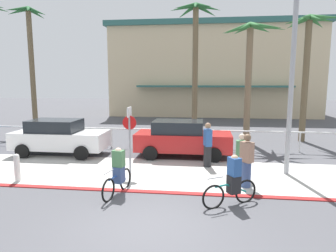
{
  "coord_description": "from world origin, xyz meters",
  "views": [
    {
      "loc": [
        1.34,
        -6.89,
        3.54
      ],
      "look_at": [
        -0.26,
        6.0,
        1.57
      ],
      "focal_mm": 32.32,
      "sensor_mm": 36.0,
      "label": 1
    }
  ],
  "objects_px": {
    "car_white_1": "(59,137)",
    "cyclist_teal_0": "(232,182)",
    "pedestrian_0": "(208,146)",
    "palm_tree_2": "(195,37)",
    "palm_tree_4": "(308,45)",
    "palm_tree_1": "(30,44)",
    "pedestrian_2": "(241,158)",
    "bollard_1": "(17,167)",
    "streetlight_curb": "(295,59)",
    "cyclist_blue_1": "(118,172)",
    "stop_sign_bike_lane": "(130,131)",
    "palm_tree_3": "(250,49)",
    "pedestrian_1": "(246,163)",
    "car_red_2": "(182,138)"
  },
  "relations": [
    {
      "from": "palm_tree_4",
      "to": "streetlight_curb",
      "type": "bearing_deg",
      "value": -110.23
    },
    {
      "from": "bollard_1",
      "to": "streetlight_curb",
      "type": "distance_m",
      "value": 10.5
    },
    {
      "from": "palm_tree_2",
      "to": "pedestrian_0",
      "type": "distance_m",
      "value": 9.33
    },
    {
      "from": "palm_tree_1",
      "to": "cyclist_blue_1",
      "type": "height_order",
      "value": "palm_tree_1"
    },
    {
      "from": "stop_sign_bike_lane",
      "to": "palm_tree_4",
      "type": "bearing_deg",
      "value": 41.26
    },
    {
      "from": "palm_tree_4",
      "to": "palm_tree_3",
      "type": "bearing_deg",
      "value": -168.01
    },
    {
      "from": "car_red_2",
      "to": "pedestrian_1",
      "type": "height_order",
      "value": "pedestrian_1"
    },
    {
      "from": "cyclist_teal_0",
      "to": "pedestrian_0",
      "type": "bearing_deg",
      "value": 100.18
    },
    {
      "from": "cyclist_blue_1",
      "to": "car_white_1",
      "type": "bearing_deg",
      "value": 132.61
    },
    {
      "from": "palm_tree_2",
      "to": "car_white_1",
      "type": "distance_m",
      "value": 10.35
    },
    {
      "from": "stop_sign_bike_lane",
      "to": "bollard_1",
      "type": "bearing_deg",
      "value": -160.57
    },
    {
      "from": "pedestrian_0",
      "to": "palm_tree_4",
      "type": "bearing_deg",
      "value": 47.73
    },
    {
      "from": "palm_tree_1",
      "to": "palm_tree_2",
      "type": "height_order",
      "value": "palm_tree_1"
    },
    {
      "from": "palm_tree_2",
      "to": "pedestrian_1",
      "type": "relative_size",
      "value": 4.61
    },
    {
      "from": "car_white_1",
      "to": "pedestrian_0",
      "type": "height_order",
      "value": "pedestrian_0"
    },
    {
      "from": "palm_tree_3",
      "to": "cyclist_teal_0",
      "type": "relative_size",
      "value": 4.21
    },
    {
      "from": "palm_tree_3",
      "to": "palm_tree_2",
      "type": "bearing_deg",
      "value": 145.4
    },
    {
      "from": "stop_sign_bike_lane",
      "to": "palm_tree_3",
      "type": "xyz_separation_m",
      "value": [
        5.22,
        6.73,
        3.6
      ]
    },
    {
      "from": "cyclist_blue_1",
      "to": "pedestrian_0",
      "type": "height_order",
      "value": "pedestrian_0"
    },
    {
      "from": "streetlight_curb",
      "to": "palm_tree_3",
      "type": "relative_size",
      "value": 1.12
    },
    {
      "from": "palm_tree_4",
      "to": "pedestrian_0",
      "type": "height_order",
      "value": "palm_tree_4"
    },
    {
      "from": "palm_tree_3",
      "to": "car_red_2",
      "type": "xyz_separation_m",
      "value": [
        -3.47,
        -3.79,
        -4.41
      ]
    },
    {
      "from": "bollard_1",
      "to": "palm_tree_4",
      "type": "distance_m",
      "value": 15.81
    },
    {
      "from": "stop_sign_bike_lane",
      "to": "cyclist_teal_0",
      "type": "distance_m",
      "value": 4.47
    },
    {
      "from": "car_white_1",
      "to": "pedestrian_0",
      "type": "bearing_deg",
      "value": -10.2
    },
    {
      "from": "streetlight_curb",
      "to": "palm_tree_4",
      "type": "xyz_separation_m",
      "value": [
        2.55,
        6.93,
        1.24
      ]
    },
    {
      "from": "bollard_1",
      "to": "palm_tree_4",
      "type": "height_order",
      "value": "palm_tree_4"
    },
    {
      "from": "palm_tree_1",
      "to": "palm_tree_3",
      "type": "bearing_deg",
      "value": -11.55
    },
    {
      "from": "pedestrian_0",
      "to": "pedestrian_2",
      "type": "height_order",
      "value": "pedestrian_0"
    },
    {
      "from": "palm_tree_3",
      "to": "palm_tree_1",
      "type": "bearing_deg",
      "value": 168.45
    },
    {
      "from": "pedestrian_0",
      "to": "bollard_1",
      "type": "bearing_deg",
      "value": -158.34
    },
    {
      "from": "palm_tree_3",
      "to": "pedestrian_1",
      "type": "bearing_deg",
      "value": -97.71
    },
    {
      "from": "streetlight_curb",
      "to": "palm_tree_4",
      "type": "height_order",
      "value": "streetlight_curb"
    },
    {
      "from": "palm_tree_1",
      "to": "pedestrian_2",
      "type": "relative_size",
      "value": 5.21
    },
    {
      "from": "cyclist_teal_0",
      "to": "pedestrian_0",
      "type": "height_order",
      "value": "pedestrian_0"
    },
    {
      "from": "pedestrian_1",
      "to": "pedestrian_0",
      "type": "bearing_deg",
      "value": 119.28
    },
    {
      "from": "palm_tree_2",
      "to": "cyclist_blue_1",
      "type": "bearing_deg",
      "value": -100.16
    },
    {
      "from": "stop_sign_bike_lane",
      "to": "cyclist_blue_1",
      "type": "xyz_separation_m",
      "value": [
        0.13,
        -2.02,
        -0.98
      ]
    },
    {
      "from": "bollard_1",
      "to": "pedestrian_1",
      "type": "relative_size",
      "value": 0.55
    },
    {
      "from": "bollard_1",
      "to": "pedestrian_1",
      "type": "distance_m",
      "value": 7.94
    },
    {
      "from": "palm_tree_4",
      "to": "cyclist_teal_0",
      "type": "xyz_separation_m",
      "value": [
        -4.86,
        -9.88,
        -4.82
      ]
    },
    {
      "from": "cyclist_blue_1",
      "to": "palm_tree_2",
      "type": "bearing_deg",
      "value": 79.84
    },
    {
      "from": "palm_tree_2",
      "to": "streetlight_curb",
      "type": "bearing_deg",
      "value": -65.56
    },
    {
      "from": "palm_tree_1",
      "to": "pedestrian_1",
      "type": "height_order",
      "value": "palm_tree_1"
    },
    {
      "from": "palm_tree_2",
      "to": "palm_tree_4",
      "type": "bearing_deg",
      "value": -13.02
    },
    {
      "from": "palm_tree_1",
      "to": "pedestrian_1",
      "type": "distance_m",
      "value": 18.23
    },
    {
      "from": "pedestrian_1",
      "to": "bollard_1",
      "type": "bearing_deg",
      "value": -177.17
    },
    {
      "from": "pedestrian_0",
      "to": "palm_tree_2",
      "type": "bearing_deg",
      "value": 96.29
    },
    {
      "from": "car_white_1",
      "to": "cyclist_teal_0",
      "type": "height_order",
      "value": "car_white_1"
    },
    {
      "from": "pedestrian_1",
      "to": "car_red_2",
      "type": "bearing_deg",
      "value": 122.14
    }
  ]
}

